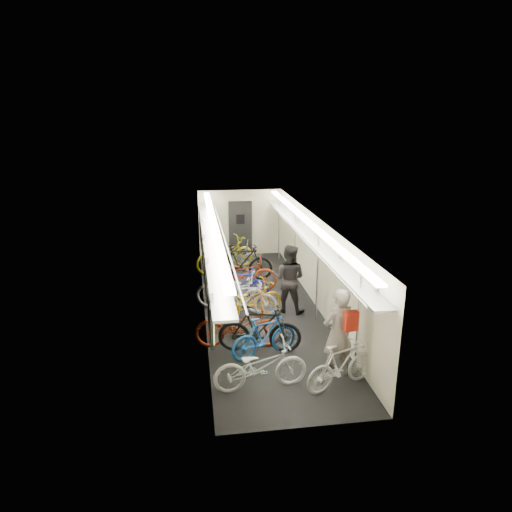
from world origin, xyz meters
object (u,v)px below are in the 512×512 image
object	(u,v)px
bicycle_0	(261,366)
backpack	(351,321)
passenger_near	(338,334)
bicycle_1	(265,336)
passenger_mid	(289,279)

from	to	relation	value
bicycle_0	backpack	distance (m)	1.87
bicycle_0	backpack	xyz separation A→B (m)	(1.69, -0.01, 0.81)
passenger_near	backpack	distance (m)	0.45
passenger_near	bicycle_0	bearing A→B (deg)	-8.68
bicycle_1	passenger_mid	xyz separation A→B (m)	(1.00, 2.26, 0.43)
bicycle_1	passenger_mid	bearing A→B (deg)	-44.02
passenger_near	passenger_mid	size ratio (longest dim) A/B	1.02
backpack	bicycle_0	bearing A→B (deg)	173.83
bicycle_0	bicycle_1	size ratio (longest dim) A/B	1.14
bicycle_1	backpack	bearing A→B (deg)	-150.05
passenger_mid	bicycle_0	bearing A→B (deg)	96.99
bicycle_0	bicycle_1	distance (m)	1.21
bicycle_1	passenger_mid	size ratio (longest dim) A/B	0.86
passenger_near	bicycle_1	bearing A→B (deg)	-53.84
passenger_mid	passenger_near	bearing A→B (deg)	121.90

